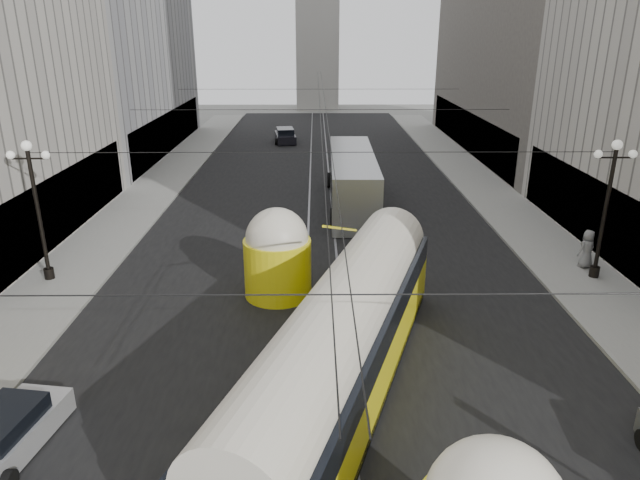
{
  "coord_description": "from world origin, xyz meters",
  "views": [
    {
      "loc": [
        -0.32,
        -6.16,
        10.89
      ],
      "look_at": [
        -0.15,
        14.74,
        3.2
      ],
      "focal_mm": 32.0,
      "sensor_mm": 36.0,
      "label": 1
    }
  ],
  "objects_px": {
    "streetcar": "(343,340)",
    "pedestrian_sidewalk_right": "(587,249)",
    "city_bus": "(352,178)",
    "sedan_silver": "(5,435)"
  },
  "relations": [
    {
      "from": "city_bus",
      "to": "streetcar",
      "type": "bearing_deg",
      "value": -94.32
    },
    {
      "from": "streetcar",
      "to": "sedan_silver",
      "type": "bearing_deg",
      "value": -164.25
    },
    {
      "from": "streetcar",
      "to": "pedestrian_sidewalk_right",
      "type": "relative_size",
      "value": 9.34
    },
    {
      "from": "streetcar",
      "to": "city_bus",
      "type": "xyz_separation_m",
      "value": [
        1.59,
        21.02,
        -0.1
      ]
    },
    {
      "from": "pedestrian_sidewalk_right",
      "to": "streetcar",
      "type": "bearing_deg",
      "value": 15.95
    },
    {
      "from": "city_bus",
      "to": "pedestrian_sidewalk_right",
      "type": "xyz_separation_m",
      "value": [
        10.58,
        -11.06,
        -0.77
      ]
    },
    {
      "from": "streetcar",
      "to": "sedan_silver",
      "type": "height_order",
      "value": "streetcar"
    },
    {
      "from": "city_bus",
      "to": "sedan_silver",
      "type": "xyz_separation_m",
      "value": [
        -10.86,
        -23.63,
        -1.28
      ]
    },
    {
      "from": "sedan_silver",
      "to": "streetcar",
      "type": "bearing_deg",
      "value": 15.75
    },
    {
      "from": "pedestrian_sidewalk_right",
      "to": "sedan_silver",
      "type": "bearing_deg",
      "value": 7.05
    }
  ]
}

